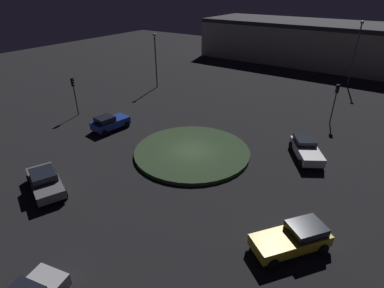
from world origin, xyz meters
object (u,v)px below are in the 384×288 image
(car_grey, at_px, (45,181))
(car_blue, at_px, (110,122))
(streetlamp_southwest, at_px, (155,54))
(car_white, at_px, (306,149))
(car_yellow, at_px, (293,238))
(traffic_light_northwest, at_px, (336,96))
(traffic_light_south, at_px, (74,89))
(store_building, at_px, (302,41))
(streetlamp_west, at_px, (356,47))

(car_grey, height_order, car_blue, car_blue)
(car_grey, relative_size, streetlamp_southwest, 0.66)
(car_blue, bearing_deg, car_white, -65.33)
(car_yellow, bearing_deg, traffic_light_northwest, -136.28)
(car_grey, height_order, traffic_light_south, traffic_light_south)
(car_blue, relative_size, traffic_light_northwest, 0.94)
(car_grey, xyz_separation_m, streetlamp_southwest, (-24.14, -9.43, 3.92))
(car_white, distance_m, traffic_light_south, 25.14)
(car_blue, bearing_deg, traffic_light_northwest, -43.89)
(car_blue, distance_m, traffic_light_south, 6.52)
(car_blue, bearing_deg, car_grey, -149.72)
(streetlamp_southwest, bearing_deg, car_white, 70.12)
(car_blue, height_order, store_building, store_building)
(car_blue, relative_size, store_building, 0.11)
(traffic_light_northwest, relative_size, store_building, 0.11)
(car_white, xyz_separation_m, streetlamp_west, (-25.01, -0.78, 4.75))
(streetlamp_west, relative_size, streetlamp_southwest, 1.20)
(streetlamp_west, xyz_separation_m, streetlamp_southwest, (16.38, -23.10, -0.84))
(car_grey, bearing_deg, store_building, -70.53)
(streetlamp_southwest, xyz_separation_m, store_building, (-29.06, 12.22, -1.05))
(traffic_light_south, height_order, streetlamp_southwest, streetlamp_southwest)
(traffic_light_south, distance_m, streetlamp_west, 38.20)
(traffic_light_northwest, bearing_deg, traffic_light_south, -28.84)
(car_white, bearing_deg, car_blue, -105.02)
(car_white, relative_size, traffic_light_northwest, 1.10)
(traffic_light_south, bearing_deg, store_building, 73.82)
(traffic_light_south, relative_size, streetlamp_southwest, 0.57)
(car_white, height_order, streetlamp_southwest, streetlamp_southwest)
(car_yellow, relative_size, car_blue, 1.14)
(streetlamp_southwest, bearing_deg, store_building, 157.19)
(car_white, bearing_deg, streetlamp_southwest, -141.45)
(car_yellow, relative_size, streetlamp_southwest, 0.61)
(car_grey, relative_size, car_white, 1.05)
(car_white, distance_m, streetlamp_west, 25.47)
(traffic_light_northwest, bearing_deg, store_building, -125.68)
(car_white, height_order, streetlamp_west, streetlamp_west)
(car_white, distance_m, store_building, 39.57)
(streetlamp_west, bearing_deg, traffic_light_south, -38.62)
(car_blue, xyz_separation_m, streetlamp_southwest, (-14.14, -5.36, 3.92))
(car_yellow, bearing_deg, car_grey, -37.58)
(car_yellow, bearing_deg, traffic_light_south, -65.61)
(car_white, xyz_separation_m, car_blue, (5.50, -18.52, -0.01))
(car_blue, height_order, traffic_light_south, traffic_light_south)
(car_grey, distance_m, store_building, 53.35)
(streetlamp_west, bearing_deg, traffic_light_northwest, 3.34)
(car_grey, bearing_deg, car_blue, -45.37)
(streetlamp_west, bearing_deg, car_yellow, 4.97)
(traffic_light_northwest, xyz_separation_m, streetlamp_west, (-15.94, -0.93, 2.50))
(streetlamp_southwest, distance_m, store_building, 31.55)
(car_white, bearing_deg, traffic_light_south, -110.59)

